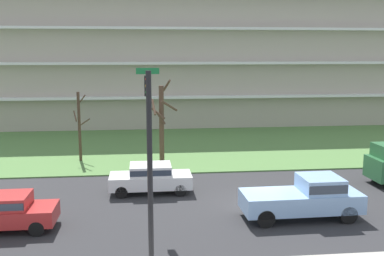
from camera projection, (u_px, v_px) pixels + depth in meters
ground at (260, 204)px, 22.24m from camera, size 160.00×160.00×0.00m
grass_lawn_strip at (216, 146)px, 35.95m from camera, size 80.00×16.00×0.08m
apartment_building at (197, 46)px, 47.41m from camera, size 54.04×11.15×16.19m
tree_far_left at (80, 126)px, 30.47m from camera, size 1.15×1.15×4.86m
tree_left at (162, 121)px, 30.03m from camera, size 1.82×1.76×5.73m
sedan_red_near_left at (3, 211)px, 18.91m from camera, size 4.40×1.81×1.57m
pickup_blue_center_left at (306, 197)px, 20.28m from camera, size 5.44×2.10×1.95m
sedan_white_near_right at (151, 177)px, 23.97m from camera, size 4.41×1.81×1.57m
traffic_signal_mast at (149, 129)px, 16.24m from camera, size 0.90×5.86×6.97m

